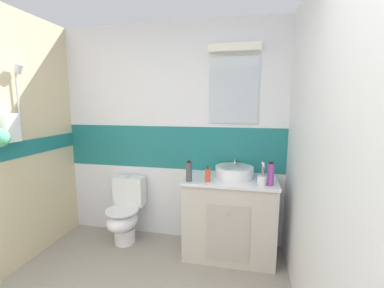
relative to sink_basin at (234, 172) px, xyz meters
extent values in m
cube|color=white|center=(-0.75, 0.26, -0.48)|extent=(3.20, 0.10, 0.85)
cube|color=#1E7272|center=(-0.75, 0.26, 0.19)|extent=(3.20, 0.10, 0.50)
cube|color=white|center=(-0.75, 0.26, 1.02)|extent=(3.20, 0.10, 1.15)
cube|color=silver|center=(-0.04, 0.20, 0.84)|extent=(0.52, 0.02, 0.70)
cube|color=white|center=(-0.04, 0.16, 1.27)|extent=(0.54, 0.10, 0.08)
cube|color=white|center=(-2.00, -0.69, 0.48)|extent=(0.10, 0.14, 0.26)
cylinder|color=silver|center=(-2.02, -0.55, 0.75)|extent=(0.02, 0.02, 0.54)
cylinder|color=silver|center=(-1.98, -0.55, 1.02)|extent=(0.10, 0.07, 0.11)
cube|color=white|center=(0.60, -0.99, 0.34)|extent=(0.10, 3.48, 2.50)
cube|color=beige|center=(-0.04, -0.04, -0.50)|extent=(0.92, 0.51, 0.82)
cube|color=white|center=(-0.04, -0.05, -0.07)|extent=(0.94, 0.53, 0.03)
cube|color=#B6AD9F|center=(-0.04, -0.30, -0.54)|extent=(0.42, 0.01, 0.57)
cylinder|color=silver|center=(-0.04, -0.32, -0.34)|extent=(0.02, 0.02, 0.03)
cylinder|color=white|center=(0.00, 0.00, 0.00)|extent=(0.40, 0.40, 0.11)
cylinder|color=#AFB1BA|center=(0.00, 0.00, 0.05)|extent=(0.32, 0.32, 0.01)
cylinder|color=silver|center=(0.00, 0.23, 0.01)|extent=(0.03, 0.03, 0.15)
cylinder|color=silver|center=(0.00, 0.12, 0.09)|extent=(0.02, 0.18, 0.02)
cylinder|color=white|center=(-1.24, -0.07, -0.82)|extent=(0.24, 0.24, 0.18)
ellipsoid|color=white|center=(-1.24, -0.11, -0.62)|extent=(0.34, 0.42, 0.22)
cylinder|color=white|center=(-1.24, -0.11, -0.50)|extent=(0.37, 0.37, 0.02)
cube|color=white|center=(-1.24, 0.10, -0.34)|extent=(0.36, 0.17, 0.35)
cylinder|color=silver|center=(-1.24, 0.10, -0.15)|extent=(0.04, 0.04, 0.02)
cylinder|color=white|center=(0.26, -0.22, -0.02)|extent=(0.08, 0.08, 0.09)
cylinder|color=#D872BF|center=(0.27, -0.23, 0.05)|extent=(0.03, 0.02, 0.17)
cube|color=white|center=(0.27, -0.23, 0.13)|extent=(0.02, 0.02, 0.03)
cylinder|color=#3FB259|center=(0.28, -0.21, 0.05)|extent=(0.03, 0.04, 0.17)
cube|color=white|center=(0.28, -0.21, 0.14)|extent=(0.02, 0.02, 0.03)
cylinder|color=#D83F4C|center=(0.27, -0.21, 0.06)|extent=(0.02, 0.03, 0.18)
cube|color=white|center=(0.27, -0.21, 0.15)|extent=(0.01, 0.02, 0.03)
cylinder|color=#D84C33|center=(-0.25, -0.21, 0.00)|extent=(0.06, 0.06, 0.13)
cylinder|color=#262626|center=(-0.25, -0.21, 0.09)|extent=(0.01, 0.01, 0.04)
cylinder|color=#262626|center=(-0.25, -0.22, 0.10)|extent=(0.01, 0.02, 0.01)
cylinder|color=#4C4C51|center=(-0.43, -0.24, 0.03)|extent=(0.06, 0.06, 0.19)
cylinder|color=black|center=(-0.43, -0.24, 0.14)|extent=(0.04, 0.04, 0.02)
cylinder|color=#993F99|center=(0.34, -0.20, 0.04)|extent=(0.06, 0.06, 0.21)
cylinder|color=black|center=(0.34, -0.20, 0.16)|extent=(0.04, 0.04, 0.02)
camera|label=1|loc=(0.09, -2.59, 0.70)|focal=23.55mm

